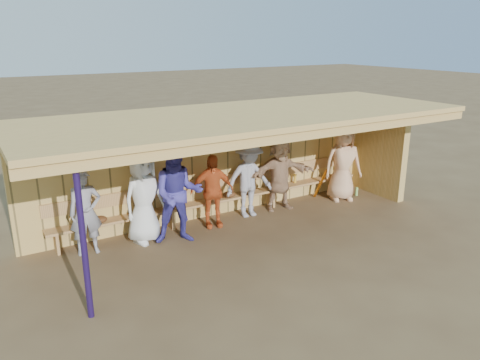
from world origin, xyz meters
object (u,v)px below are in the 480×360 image
player_a (85,212)px  player_c (178,194)px  player_d (212,191)px  player_e (249,179)px  player_f (280,174)px  player_b (144,197)px  bench (222,194)px  player_h (343,163)px

player_a → player_c: (1.68, -0.41, 0.18)m
player_d → player_e: player_e is taller
player_a → player_e: bearing=2.8°
player_c → player_f: 2.81m
player_c → player_e: 1.98m
player_d → player_b: bearing=-166.0°
player_b → player_d: player_b is taller
player_f → player_a: bearing=-168.9°
player_b → player_e: 2.48m
player_b → player_e: player_b is taller
player_f → player_b: bearing=-168.2°
player_a → player_d: (2.61, -0.05, -0.02)m
player_e → player_f: size_ratio=1.00×
player_a → player_e: player_e is taller
player_a → player_f: 4.45m
player_c → player_d: size_ratio=1.26×
player_b → player_c: (0.56, -0.39, 0.08)m
player_e → bench: 0.68m
player_a → player_d: 2.61m
player_a → player_b: player_b is taller
player_c → player_f: size_ratio=1.16×
player_a → player_f: size_ratio=0.94×
player_c → player_d: (0.93, 0.36, -0.21)m
player_d → player_e: bearing=21.2°
player_b → player_f: 3.33m
player_a → player_c: player_c is taller
player_a → player_e: (3.59, 0.06, 0.05)m
player_f → player_h: 1.75m
player_d → bench: (0.48, 0.42, -0.26)m
player_b → player_c: 0.69m
player_a → player_c: bearing=-12.0°
bench → player_h: bearing=-10.1°
player_f → bench: size_ratio=0.23×
player_e → player_h: 2.59m
player_a → player_e: 3.59m
player_c → bench: size_ratio=0.26×
player_a → player_c: 1.74m
player_a → player_f: (4.45, 0.06, 0.05)m
player_c → player_h: 4.50m
player_b → bench: (1.97, 0.39, -0.39)m
player_h → player_a: bearing=-159.6°
player_d → player_e: (0.98, 0.11, 0.08)m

